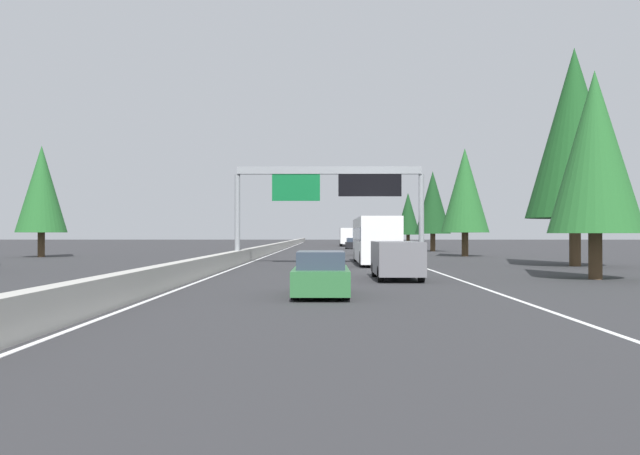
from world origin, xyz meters
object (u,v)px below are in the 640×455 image
object	(u,v)px
sedan_mid_left	(352,244)
sedan_near_center	(364,248)
box_truck_distant_a	(347,236)
conifer_right_distant	(408,214)
sign_gantry_overhead	(332,187)
bus_far_center	(375,238)
conifer_right_far	(433,203)
minivan_near_right	(396,258)
conifer_left_near	(41,189)
conifer_right_near	(575,133)
conifer_right_mid	(465,191)
pickup_far_left	(346,240)
sedan_far_right	(321,275)
conifer_right_foreground	(595,152)

from	to	relation	value
sedan_mid_left	sedan_near_center	distance (m)	27.00
box_truck_distant_a	conifer_right_distant	size ratio (longest dim) A/B	0.99
conifer_right_distant	sign_gantry_overhead	bearing A→B (deg)	168.01
bus_far_center	conifer_right_far	world-z (taller)	conifer_right_far
minivan_near_right	conifer_left_near	xyz separation A→B (m)	(27.21, 28.11, 4.99)
conifer_right_near	conifer_right_mid	world-z (taller)	conifer_right_near
sedan_near_center	conifer_right_distant	xyz separation A→B (m)	(42.43, -9.56, 4.54)
pickup_far_left	conifer_right_far	distance (m)	42.03
sign_gantry_overhead	sedan_far_right	bearing A→B (deg)	178.57
conifer_right_foreground	conifer_right_distant	bearing A→B (deg)	-0.81
sedan_far_right	box_truck_distant_a	bearing A→B (deg)	-2.47
sedan_mid_left	conifer_right_distant	size ratio (longest dim) A/B	0.51
sedan_mid_left	conifer_right_distant	world-z (taller)	conifer_right_distant
sedan_far_right	pickup_far_left	xyz separation A→B (m)	(94.26, -3.73, 0.23)
conifer_right_far	conifer_left_near	world-z (taller)	conifer_left_near
conifer_right_mid	conifer_left_near	bearing A→B (deg)	93.21
sign_gantry_overhead	conifer_right_distant	distance (m)	61.22
pickup_far_left	box_truck_distant_a	size ratio (longest dim) A/B	0.66
sedan_near_center	conifer_right_mid	world-z (taller)	conifer_right_mid
box_truck_distant_a	conifer_left_near	bearing A→B (deg)	149.67
sign_gantry_overhead	minivan_near_right	xyz separation A→B (m)	(-14.18, -2.77, -4.25)
bus_far_center	conifer_right_foreground	xyz separation A→B (m)	(-14.69, -8.75, 3.98)
conifer_right_near	conifer_right_far	xyz separation A→B (m)	(34.12, 3.26, -2.72)
sign_gantry_overhead	conifer_right_mid	xyz separation A→B (m)	(15.13, -12.15, 0.74)
bus_far_center	conifer_right_foreground	world-z (taller)	conifer_right_foreground
sedan_near_center	conifer_right_mid	distance (m)	10.67
sedan_mid_left	conifer_right_near	size ratio (longest dim) A/B	0.32
conifer_right_foreground	conifer_right_near	distance (m)	12.41
sign_gantry_overhead	bus_far_center	xyz separation A→B (m)	(0.64, -2.93, -3.48)
conifer_right_near	conifer_right_distant	world-z (taller)	conifer_right_near
conifer_right_mid	minivan_near_right	bearing A→B (deg)	162.25
sedan_far_right	conifer_right_mid	size ratio (longest dim) A/B	0.45
minivan_near_right	bus_far_center	world-z (taller)	bus_far_center
sedan_far_right	sedan_near_center	xyz separation A→B (m)	(39.24, -3.70, 0.00)
box_truck_distant_a	sign_gantry_overhead	bearing A→B (deg)	177.17
sedan_far_right	conifer_right_far	distance (m)	55.11
bus_far_center	pickup_far_left	xyz separation A→B (m)	(71.83, -0.26, -0.80)
sedan_near_center	conifer_right_foreground	distance (m)	33.02
sign_gantry_overhead	sedan_near_center	size ratio (longest dim) A/B	2.88
sign_gantry_overhead	conifer_right_distant	xyz separation A→B (m)	(59.89, -12.72, 0.02)
bus_far_center	pickup_far_left	bearing A→B (deg)	-0.20
conifer_right_near	conifer_right_mid	bearing A→B (deg)	9.97
conifer_right_foreground	conifer_right_far	xyz separation A→B (m)	(45.70, -0.31, -0.04)
box_truck_distant_a	sedan_mid_left	xyz separation A→B (m)	(-17.09, -0.10, -0.93)
box_truck_distant_a	sedan_near_center	size ratio (longest dim) A/B	1.93
sedan_mid_left	conifer_right_mid	xyz separation A→B (m)	(-29.33, -9.00, 5.26)
sedan_far_right	conifer_right_foreground	world-z (taller)	conifer_right_foreground
conifer_right_mid	sign_gantry_overhead	bearing A→B (deg)	141.23
sign_gantry_overhead	conifer_right_far	size ratio (longest dim) A/B	1.36
sign_gantry_overhead	conifer_right_far	world-z (taller)	conifer_right_far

